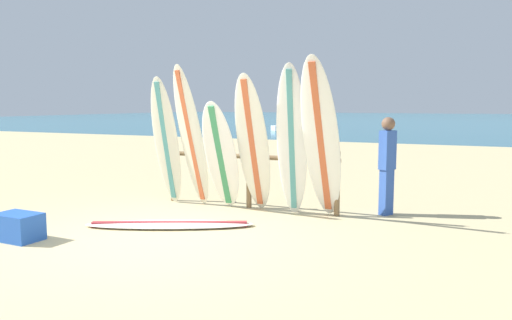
{
  "coord_description": "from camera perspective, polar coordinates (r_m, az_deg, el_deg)",
  "views": [
    {
      "loc": [
        3.84,
        -5.3,
        1.8
      ],
      "look_at": [
        0.26,
        2.7,
        0.81
      ],
      "focal_mm": 34.7,
      "sensor_mm": 36.0,
      "label": 1
    }
  ],
  "objects": [
    {
      "name": "surfboard_lying_on_sand",
      "position": [
        7.46,
        -9.92,
        -7.31
      ],
      "size": [
        2.48,
        1.53,
        0.08
      ],
      "color": "white",
      "rests_on": "ground"
    },
    {
      "name": "surfboard_rack",
      "position": [
        8.56,
        -0.82,
        -0.98
      ],
      "size": [
        3.23,
        0.09,
        1.05
      ],
      "color": "olive",
      "rests_on": "ground"
    },
    {
      "name": "ground_plane",
      "position": [
        6.79,
        -11.53,
        -9.04
      ],
      "size": [
        120.0,
        120.0,
        0.0
      ],
      "primitive_type": "plane",
      "color": "#CCB784"
    },
    {
      "name": "surfboard_leaning_far_left",
      "position": [
        8.92,
        -10.31,
        2.12
      ],
      "size": [
        0.51,
        0.61,
        2.28
      ],
      "color": "silver",
      "rests_on": "ground"
    },
    {
      "name": "ocean_water",
      "position": [
        63.44,
        20.71,
        4.41
      ],
      "size": [
        120.0,
        80.0,
        0.01
      ],
      "primitive_type": "cube",
      "color": "teal",
      "rests_on": "ground"
    },
    {
      "name": "surfboard_leaning_left",
      "position": [
        8.59,
        -7.47,
        2.62
      ],
      "size": [
        0.56,
        0.82,
        2.46
      ],
      "color": "silver",
      "rests_on": "ground"
    },
    {
      "name": "surfboard_leaning_center_right",
      "position": [
        7.8,
        4.15,
        2.15
      ],
      "size": [
        0.59,
        0.75,
        2.43
      ],
      "color": "white",
      "rests_on": "ground"
    },
    {
      "name": "surfboard_leaning_right",
      "position": [
        7.61,
        7.51,
        2.34
      ],
      "size": [
        0.6,
        1.07,
        2.52
      ],
      "color": "white",
      "rests_on": "ground"
    },
    {
      "name": "surfboard_leaning_center",
      "position": [
        8.1,
        -0.37,
        1.84
      ],
      "size": [
        0.57,
        0.87,
        2.29
      ],
      "color": "white",
      "rests_on": "ground"
    },
    {
      "name": "small_boat_offshore",
      "position": [
        34.07,
        3.93,
        3.83
      ],
      "size": [
        2.39,
        2.35,
        0.71
      ],
      "color": "silver",
      "rests_on": "ocean_water"
    },
    {
      "name": "beachgoer_standing",
      "position": [
        8.26,
        14.89,
        -0.16
      ],
      "size": [
        0.26,
        0.3,
        1.59
      ],
      "color": "#3359B2",
      "rests_on": "ground"
    },
    {
      "name": "cooler_box",
      "position": [
        7.33,
        -25.72,
        -6.95
      ],
      "size": [
        0.61,
        0.42,
        0.36
      ],
      "primitive_type": "cube",
      "rotation": [
        0.0,
        0.0,
        -0.03
      ],
      "color": "blue",
      "rests_on": "ground"
    },
    {
      "name": "surfboard_leaning_center_left",
      "position": [
        8.28,
        -4.08,
        0.43
      ],
      "size": [
        0.64,
        0.92,
        1.86
      ],
      "color": "white",
      "rests_on": "ground"
    }
  ]
}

